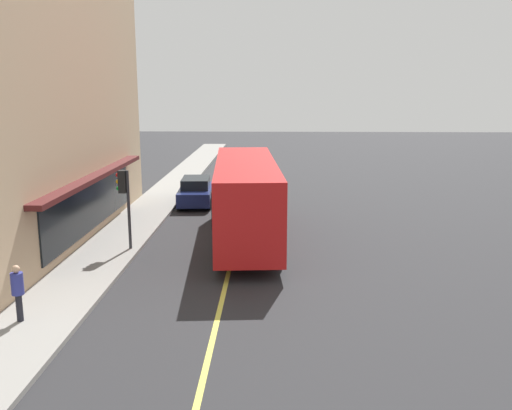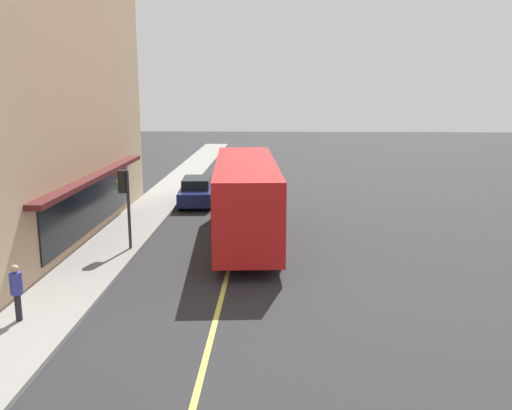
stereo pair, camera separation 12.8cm
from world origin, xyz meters
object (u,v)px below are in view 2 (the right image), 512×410
object	(u,v)px
bus	(246,196)
car_navy	(197,192)
traffic_light	(124,191)
pedestrian_at_corner	(16,287)

from	to	relation	value
bus	car_navy	xyz separation A→B (m)	(7.58, 3.22, -1.24)
traffic_light	bus	bearing A→B (deg)	-68.80
traffic_light	car_navy	size ratio (longest dim) A/B	0.73
bus	car_navy	world-z (taller)	bus
bus	car_navy	size ratio (longest dim) A/B	2.56
bus	pedestrian_at_corner	world-z (taller)	bus
traffic_light	pedestrian_at_corner	distance (m)	7.45
car_navy	pedestrian_at_corner	size ratio (longest dim) A/B	2.69
car_navy	pedestrian_at_corner	xyz separation A→B (m)	(-16.66, 2.69, 0.38)
bus	traffic_light	world-z (taller)	bus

